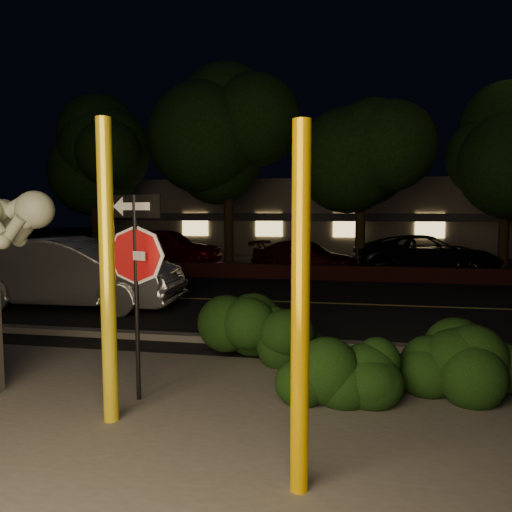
{
  "coord_description": "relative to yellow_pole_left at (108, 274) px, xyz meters",
  "views": [
    {
      "loc": [
        2.11,
        -5.68,
        2.4
      ],
      "look_at": [
        0.53,
        2.72,
        1.6
      ],
      "focal_mm": 35.0,
      "sensor_mm": 36.0,
      "label": 1
    }
  ],
  "objects": [
    {
      "name": "tree_far_d",
      "position": [
        8.01,
        13.92,
        3.72
      ],
      "size": [
        4.4,
        4.4,
        7.42
      ],
      "color": "black",
      "rests_on": "ground"
    },
    {
      "name": "building",
      "position": [
        0.51,
        25.61,
        0.31
      ],
      "size": [
        22.0,
        10.2,
        4.0
      ],
      "color": "#736A5C",
      "rests_on": "ground"
    },
    {
      "name": "lane_marking",
      "position": [
        0.51,
        7.62,
        -1.68
      ],
      "size": [
        80.0,
        0.12,
        0.0
      ],
      "primitive_type": "cube",
      "color": "#B7A749",
      "rests_on": "road"
    },
    {
      "name": "curb",
      "position": [
        0.51,
        3.52,
        -1.63
      ],
      "size": [
        80.0,
        0.25,
        0.12
      ],
      "primitive_type": "cube",
      "color": "#4C4944",
      "rests_on": "ground"
    },
    {
      "name": "tree_far_a",
      "position": [
        -7.49,
        13.62,
        3.65
      ],
      "size": [
        4.6,
        4.6,
        7.43
      ],
      "color": "black",
      "rests_on": "ground"
    },
    {
      "name": "tree_far_c",
      "position": [
        3.01,
        13.42,
        3.97
      ],
      "size": [
        4.8,
        4.8,
        7.84
      ],
      "color": "black",
      "rests_on": "ground"
    },
    {
      "name": "parking_lot",
      "position": [
        0.51,
        17.62,
        -1.69
      ],
      "size": [
        40.0,
        12.0,
        0.01
      ],
      "primitive_type": "cube",
      "color": "black",
      "rests_on": "ground"
    },
    {
      "name": "brick_wall",
      "position": [
        0.51,
        11.92,
        -1.44
      ],
      "size": [
        40.0,
        0.35,
        0.5
      ],
      "primitive_type": "cube",
      "color": "#471816",
      "rests_on": "ground"
    },
    {
      "name": "parked_car_red",
      "position": [
        -4.98,
        14.78,
        -0.87
      ],
      "size": [
        4.91,
        2.17,
        1.64
      ],
      "primitive_type": "imported",
      "rotation": [
        0.0,
        0.0,
        1.52
      ],
      "color": "#6D0407",
      "rests_on": "ground"
    },
    {
      "name": "parked_car_dark",
      "position": [
        5.44,
        14.16,
        -0.96
      ],
      "size": [
        5.51,
        3.07,
        1.46
      ],
      "primitive_type": "imported",
      "rotation": [
        0.0,
        0.0,
        1.7
      ],
      "color": "black",
      "rests_on": "ground"
    },
    {
      "name": "road",
      "position": [
        0.51,
        7.62,
        -1.69
      ],
      "size": [
        80.0,
        8.0,
        0.01
      ],
      "primitive_type": "cube",
      "color": "black",
      "rests_on": "ground"
    },
    {
      "name": "hedge_right",
      "position": [
        2.55,
        1.08,
        -1.18
      ],
      "size": [
        1.62,
        0.93,
        1.03
      ],
      "primitive_type": "ellipsoid",
      "rotation": [
        0.0,
        0.0,
        -0.05
      ],
      "color": "black",
      "rests_on": "ground"
    },
    {
      "name": "ground",
      "position": [
        0.51,
        10.62,
        -1.69
      ],
      "size": [
        90.0,
        90.0,
        0.0
      ],
      "primitive_type": "plane",
      "color": "black",
      "rests_on": "ground"
    },
    {
      "name": "tree_far_b",
      "position": [
        -1.99,
        13.82,
        4.36
      ],
      "size": [
        5.2,
        5.2,
        8.41
      ],
      "color": "black",
      "rests_on": "ground"
    },
    {
      "name": "hedge_far_right",
      "position": [
        4.14,
        1.43,
        -1.12
      ],
      "size": [
        1.66,
        1.05,
        1.14
      ],
      "primitive_type": "ellipsoid",
      "rotation": [
        0.0,
        0.0,
        -0.02
      ],
      "color": "black",
      "rests_on": "ground"
    },
    {
      "name": "yellow_pole_right",
      "position": [
        2.23,
        -1.02,
        -0.14
      ],
      "size": [
        0.16,
        0.16,
        3.12
      ],
      "primitive_type": "cylinder",
      "color": "#DFA600",
      "rests_on": "ground"
    },
    {
      "name": "hedge_center",
      "position": [
        1.2,
        2.52,
        -1.13
      ],
      "size": [
        2.4,
        1.7,
        1.14
      ],
      "primitive_type": "ellipsoid",
      "rotation": [
        0.0,
        0.0,
        0.35
      ],
      "color": "black",
      "rests_on": "ground"
    },
    {
      "name": "silver_sedan",
      "position": [
        -3.96,
        5.93,
        -0.83
      ],
      "size": [
        5.31,
        2.06,
        1.72
      ],
      "primitive_type": "imported",
      "rotation": [
        0.0,
        0.0,
        1.62
      ],
      "color": "#ACACB1",
      "rests_on": "ground"
    },
    {
      "name": "yellow_pole_left",
      "position": [
        0.0,
        0.0,
        0.0
      ],
      "size": [
        0.17,
        0.17,
        3.39
      ],
      "primitive_type": "cylinder",
      "color": "yellow",
      "rests_on": "ground"
    },
    {
      "name": "parked_car_darkred",
      "position": [
        1.01,
        13.67,
        -1.09
      ],
      "size": [
        4.47,
        2.8,
        1.21
      ],
      "primitive_type": "imported",
      "rotation": [
        0.0,
        0.0,
        1.28
      ],
      "color": "#3D0F0C",
      "rests_on": "ground"
    },
    {
      "name": "signpost",
      "position": [
        0.05,
        0.64,
        0.14
      ],
      "size": [
        0.8,
        0.39,
        2.58
      ],
      "rotation": [
        0.0,
        0.0,
        -0.44
      ],
      "color": "black",
      "rests_on": "ground"
    },
    {
      "name": "patio",
      "position": [
        0.51,
        -0.38,
        -1.68
      ],
      "size": [
        14.0,
        6.0,
        0.02
      ],
      "primitive_type": "cube",
      "color": "#4C4944",
      "rests_on": "ground"
    }
  ]
}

